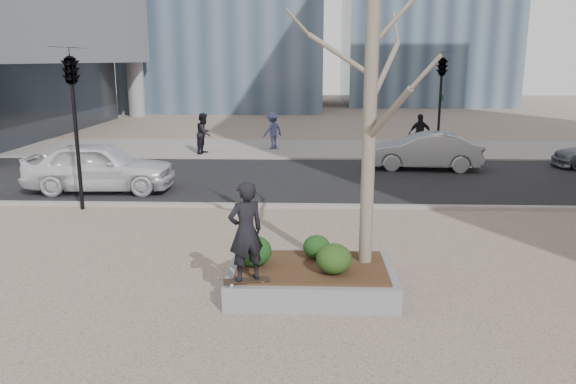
{
  "coord_description": "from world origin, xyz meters",
  "views": [
    {
      "loc": [
        0.92,
        -9.64,
        4.14
      ],
      "look_at": [
        0.5,
        2.0,
        1.4
      ],
      "focal_mm": 35.0,
      "sensor_mm": 36.0,
      "label": 1
    }
  ],
  "objects_px": {
    "skateboard": "(247,282)",
    "police_car": "(100,167)",
    "skateboarder": "(246,231)",
    "planter": "(311,280)"
  },
  "relations": [
    {
      "from": "skateboard",
      "to": "skateboarder",
      "type": "distance_m",
      "value": 0.89
    },
    {
      "from": "skateboard",
      "to": "skateboarder",
      "type": "height_order",
      "value": "skateboarder"
    },
    {
      "from": "planter",
      "to": "police_car",
      "type": "distance_m",
      "value": 10.35
    },
    {
      "from": "skateboarder",
      "to": "police_car",
      "type": "xyz_separation_m",
      "value": [
        -5.65,
        8.6,
        -0.56
      ]
    },
    {
      "from": "planter",
      "to": "skateboarder",
      "type": "relative_size",
      "value": 1.76
    },
    {
      "from": "skateboard",
      "to": "police_car",
      "type": "xyz_separation_m",
      "value": [
        -5.65,
        8.6,
        0.33
      ]
    },
    {
      "from": "skateboard",
      "to": "skateboarder",
      "type": "relative_size",
      "value": 0.46
    },
    {
      "from": "police_car",
      "to": "planter",
      "type": "bearing_deg",
      "value": -141.6
    },
    {
      "from": "skateboard",
      "to": "skateboarder",
      "type": "xyz_separation_m",
      "value": [
        0.0,
        0.0,
        0.89
      ]
    },
    {
      "from": "police_car",
      "to": "skateboard",
      "type": "bearing_deg",
      "value": -149.1
    }
  ]
}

